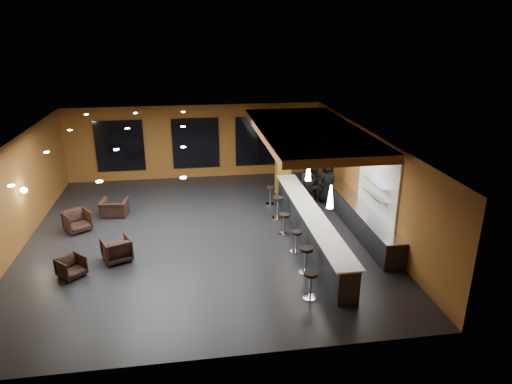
{
  "coord_description": "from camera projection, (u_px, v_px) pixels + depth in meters",
  "views": [
    {
      "loc": [
        -0.31,
        -14.83,
        7.05
      ],
      "look_at": [
        2.0,
        0.5,
        1.3
      ],
      "focal_mm": 32.0,
      "sensor_mm": 36.0,
      "label": 1
    }
  ],
  "objects": [
    {
      "name": "pendant_0",
      "position": [
        330.0,
        197.0,
        13.16
      ],
      "size": [
        0.2,
        0.2,
        0.7
      ],
      "primitive_type": "cone",
      "color": "white",
      "rests_on": "wood_soffit"
    },
    {
      "name": "wall_left",
      "position": [
        13.0,
        197.0,
        14.79
      ],
      "size": [
        0.1,
        13.0,
        3.5
      ],
      "primitive_type": "cube",
      "color": "brown",
      "rests_on": "floor"
    },
    {
      "name": "window_center",
      "position": [
        196.0,
        143.0,
        21.62
      ],
      "size": [
        2.2,
        0.06,
        2.4
      ],
      "primitive_type": "cube",
      "color": "black",
      "rests_on": "wall_back"
    },
    {
      "name": "bar_counter",
      "position": [
        310.0,
        226.0,
        15.65
      ],
      "size": [
        0.6,
        8.0,
        1.0
      ],
      "primitive_type": "cube",
      "color": "black",
      "rests_on": "floor"
    },
    {
      "name": "wall_sconce",
      "position": [
        24.0,
        190.0,
        15.26
      ],
      "size": [
        0.22,
        0.22,
        0.22
      ],
      "primitive_type": "sphere",
      "color": "#FFE5B2",
      "rests_on": "wall_left"
    },
    {
      "name": "pendant_1",
      "position": [
        308.0,
        171.0,
        15.47
      ],
      "size": [
        0.2,
        0.2,
        0.7
      ],
      "primitive_type": "cone",
      "color": "white",
      "rests_on": "wood_soffit"
    },
    {
      "name": "staff_c",
      "position": [
        327.0,
        181.0,
        18.85
      ],
      "size": [
        1.04,
        0.87,
        1.81
      ],
      "primitive_type": "imported",
      "rotation": [
        0.0,
        0.0,
        0.39
      ],
      "color": "black",
      "rests_on": "floor"
    },
    {
      "name": "prep_counter",
      "position": [
        360.0,
        219.0,
        16.42
      ],
      "size": [
        0.7,
        6.0,
        0.86
      ],
      "primitive_type": "cube",
      "color": "black",
      "rests_on": "floor"
    },
    {
      "name": "bar_stool_4",
      "position": [
        278.0,
        205.0,
        17.37
      ],
      "size": [
        0.43,
        0.43,
        0.86
      ],
      "rotation": [
        0.0,
        0.0,
        -0.31
      ],
      "color": "silver",
      "rests_on": "floor"
    },
    {
      "name": "bar_stool_0",
      "position": [
        311.0,
        282.0,
        12.29
      ],
      "size": [
        0.4,
        0.4,
        0.79
      ],
      "rotation": [
        0.0,
        0.0,
        0.09
      ],
      "color": "silver",
      "rests_on": "floor"
    },
    {
      "name": "column",
      "position": [
        283.0,
        155.0,
        19.48
      ],
      "size": [
        0.6,
        0.6,
        3.5
      ],
      "primitive_type": "cube",
      "color": "olive",
      "rests_on": "floor"
    },
    {
      "name": "armchair_d",
      "position": [
        114.0,
        208.0,
        17.66
      ],
      "size": [
        1.11,
        1.0,
        0.65
      ],
      "primitive_type": "imported",
      "rotation": [
        0.0,
        0.0,
        3.01
      ],
      "color": "black",
      "rests_on": "floor"
    },
    {
      "name": "wall_right",
      "position": [
        369.0,
        179.0,
        16.48
      ],
      "size": [
        0.1,
        13.0,
        3.5
      ],
      "primitive_type": "cube",
      "color": "brown",
      "rests_on": "floor"
    },
    {
      "name": "pendant_2",
      "position": [
        292.0,
        151.0,
        17.79
      ],
      "size": [
        0.2,
        0.2,
        0.7
      ],
      "primitive_type": "cone",
      "color": "white",
      "rests_on": "wood_soffit"
    },
    {
      "name": "bar_stool_1",
      "position": [
        306.0,
        257.0,
        13.56
      ],
      "size": [
        0.42,
        0.42,
        0.83
      ],
      "rotation": [
        0.0,
        0.0,
        -0.21
      ],
      "color": "silver",
      "rests_on": "floor"
    },
    {
      "name": "armchair_c",
      "position": [
        77.0,
        221.0,
        16.36
      ],
      "size": [
        1.14,
        1.15,
        0.76
      ],
      "primitive_type": "imported",
      "rotation": [
        0.0,
        0.0,
        0.58
      ],
      "color": "black",
      "rests_on": "floor"
    },
    {
      "name": "wall_shelf_lower",
      "position": [
        375.0,
        195.0,
        15.39
      ],
      "size": [
        0.3,
        1.5,
        0.03
      ],
      "primitive_type": "cube",
      "color": "silver",
      "rests_on": "wall_right"
    },
    {
      "name": "wall_front",
      "position": [
        212.0,
        292.0,
        9.56
      ],
      "size": [
        12.0,
        0.1,
        3.5
      ],
      "primitive_type": "cube",
      "color": "brown",
      "rests_on": "floor"
    },
    {
      "name": "bar_top",
      "position": [
        311.0,
        212.0,
        15.47
      ],
      "size": [
        0.78,
        8.1,
        0.05
      ],
      "primitive_type": "cube",
      "color": "white",
      "rests_on": "bar_counter"
    },
    {
      "name": "bar_stool_5",
      "position": [
        270.0,
        193.0,
        18.73
      ],
      "size": [
        0.39,
        0.39,
        0.77
      ],
      "rotation": [
        0.0,
        0.0,
        -0.04
      ],
      "color": "silver",
      "rests_on": "floor"
    },
    {
      "name": "staff_a",
      "position": [
        307.0,
        186.0,
        18.24
      ],
      "size": [
        0.77,
        0.6,
        1.86
      ],
      "primitive_type": "imported",
      "rotation": [
        0.0,
        0.0,
        0.26
      ],
      "color": "black",
      "rests_on": "floor"
    },
    {
      "name": "armchair_b",
      "position": [
        117.0,
        249.0,
        14.31
      ],
      "size": [
        1.08,
        1.09,
        0.77
      ],
      "primitive_type": "imported",
      "rotation": [
        0.0,
        0.0,
        3.55
      ],
      "color": "black",
      "rests_on": "floor"
    },
    {
      "name": "wood_soffit",
      "position": [
        308.0,
        131.0,
        16.56
      ],
      "size": [
        3.6,
        8.0,
        0.28
      ],
      "primitive_type": "cube",
      "color": "#95562B",
      "rests_on": "ceiling"
    },
    {
      "name": "ceiling",
      "position": [
        198.0,
        136.0,
        15.01
      ],
      "size": [
        12.0,
        13.0,
        0.1
      ],
      "primitive_type": "cube",
      "color": "black"
    },
    {
      "name": "bar_stool_2",
      "position": [
        296.0,
        239.0,
        14.84
      ],
      "size": [
        0.37,
        0.37,
        0.73
      ],
      "rotation": [
        0.0,
        0.0,
        0.3
      ],
      "color": "silver",
      "rests_on": "floor"
    },
    {
      "name": "staff_b",
      "position": [
        314.0,
        186.0,
        18.51
      ],
      "size": [
        0.94,
        0.82,
        1.65
      ],
      "primitive_type": "imported",
      "rotation": [
        0.0,
        0.0,
        -0.28
      ],
      "color": "black",
      "rests_on": "floor"
    },
    {
      "name": "window_left",
      "position": [
        120.0,
        146.0,
        21.14
      ],
      "size": [
        2.2,
        0.06,
        2.4
      ],
      "primitive_type": "cube",
      "color": "black",
      "rests_on": "wall_back"
    },
    {
      "name": "bar_stool_3",
      "position": [
        284.0,
        221.0,
        16.06
      ],
      "size": [
        0.39,
        0.39,
        0.77
      ],
      "rotation": [
        0.0,
        0.0,
        -0.27
      ],
      "color": "silver",
      "rests_on": "floor"
    },
    {
      "name": "wall_shelf_upper",
      "position": [
        376.0,
        183.0,
        15.23
      ],
      "size": [
        0.3,
        1.5,
        0.03
      ],
      "primitive_type": "cube",
      "color": "silver",
      "rests_on": "wall_right"
    },
    {
      "name": "wall_back",
      "position": [
        196.0,
        142.0,
        21.71
      ],
      "size": [
        12.0,
        0.1,
        3.5
      ],
      "primitive_type": "cube",
      "color": "brown",
      "rests_on": "floor"
    },
    {
      "name": "prep_top",
      "position": [
        361.0,
        207.0,
        16.26
      ],
      "size": [
        0.72,
        6.0,
        0.03
      ],
      "primitive_type": "cube",
      "color": "silver",
      "rests_on": "prep_counter"
    },
    {
      "name": "floor",
      "position": [
        203.0,
        235.0,
        16.26
      ],
      "size": [
        12.0,
        13.0,
        0.1
      ],
      "primitive_type": "cube",
      "color": "black",
      "rests_on": "ground"
    },
    {
      "name": "window_right",
      "position": [
        258.0,
        141.0,
        22.04
      ],
      "size": [
        2.2,
        0.06,
        2.4
      ],
      "primitive_type": "cube",
      "color": "black",
      "rests_on": "wall_back"
    },
    {
      "name": "tile_backsplash",
      "position": [
        378.0,
        182.0,
        15.46
      ],
      "size": [
        0.06,
        3.2,
        2.4
      ],
      "primitive_type": "cube",
      "color": "white",
      "rests_on": "wall_right"
    },
    {
      "name": "armchair_a",
      "position": [
        71.0,
        267.0,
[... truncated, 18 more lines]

